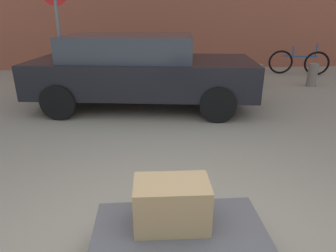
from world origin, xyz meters
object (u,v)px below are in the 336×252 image
object	(u,v)px
bollard_kerb_near	(257,76)
bollard_kerb_mid	(312,75)
bicycle_leaning	(298,62)
no_parking_sign	(59,29)
parked_car	(140,69)
duffel_bag_tan_center	(172,204)
luggage_cart	(179,237)

from	to	relation	value
bollard_kerb_near	bollard_kerb_mid	world-z (taller)	same
bicycle_leaning	no_parking_sign	bearing A→B (deg)	-159.02
parked_car	bicycle_leaning	bearing A→B (deg)	31.95
bollard_kerb_near	bollard_kerb_mid	distance (m)	1.47
duffel_bag_tan_center	no_parking_sign	bearing A→B (deg)	113.31
parked_car	bollard_kerb_mid	size ratio (longest dim) A/B	7.60
bollard_kerb_near	bicycle_leaning	bearing A→B (deg)	39.74
bicycle_leaning	bollard_kerb_mid	xyz separation A→B (m)	(-0.38, -1.54, -0.08)
parked_car	bollard_kerb_mid	distance (m)	4.69
luggage_cart	bollard_kerb_near	xyz separation A→B (m)	(2.61, 5.65, 0.03)
duffel_bag_tan_center	bollard_kerb_mid	bearing A→B (deg)	54.39
parked_car	bicycle_leaning	distance (m)	5.68
luggage_cart	bollard_kerb_mid	distance (m)	6.97
no_parking_sign	luggage_cart	bearing A→B (deg)	-67.28
bollard_kerb_near	bollard_kerb_mid	xyz separation A→B (m)	(1.47, 0.00, 0.00)
duffel_bag_tan_center	no_parking_sign	distance (m)	5.14
luggage_cart	parked_car	size ratio (longest dim) A/B	0.28
duffel_bag_tan_center	parked_car	xyz separation A→B (m)	(-0.30, 4.13, 0.24)
duffel_bag_tan_center	parked_car	distance (m)	4.15
bollard_kerb_mid	no_parking_sign	bearing A→B (deg)	-171.28
bollard_kerb_near	no_parking_sign	distance (m)	4.83
no_parking_sign	bicycle_leaning	bearing A→B (deg)	20.98
luggage_cart	no_parking_sign	distance (m)	5.26
parked_car	no_parking_sign	size ratio (longest dim) A/B	1.84
luggage_cart	duffel_bag_tan_center	world-z (taller)	duffel_bag_tan_center
bollard_kerb_mid	duffel_bag_tan_center	bearing A→B (deg)	-126.50
luggage_cart	bicycle_leaning	xyz separation A→B (m)	(4.46, 7.19, 0.11)
luggage_cart	parked_car	world-z (taller)	parked_car
bollard_kerb_near	no_parking_sign	size ratio (longest dim) A/B	0.24
bollard_kerb_mid	no_parking_sign	xyz separation A→B (m)	(-6.06, -0.93, 1.21)
parked_car	bollard_kerb_near	xyz separation A→B (m)	(2.96, 1.46, -0.46)
bollard_kerb_near	bollard_kerb_mid	size ratio (longest dim) A/B	1.00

